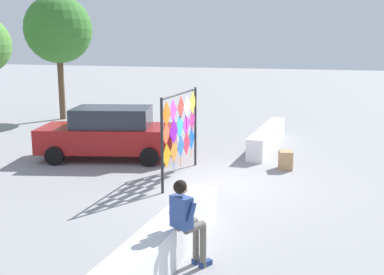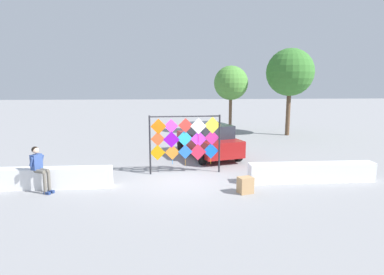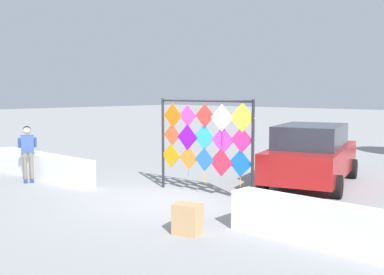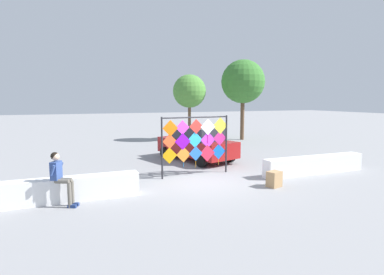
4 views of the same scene
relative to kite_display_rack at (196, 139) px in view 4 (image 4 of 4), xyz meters
The scene contains 9 objects.
ground 1.87m from the kite_display_rack, 101.84° to the right, with size 120.00×120.00×0.00m, color gray.
plaza_ledge_left 5.47m from the kite_display_rack, 162.78° to the right, with size 4.74×0.54×0.73m, color white.
plaza_ledge_right 5.02m from the kite_display_rack, 18.86° to the right, with size 4.74×0.54×0.73m, color white.
kite_display_rack is the anchor object (origin of this frame).
seated_vendor 5.46m from the kite_display_rack, 158.09° to the right, with size 0.76×0.65×1.58m.
parked_car 3.30m from the kite_display_rack, 66.34° to the left, with size 3.01×4.67×1.68m.
cardboard_box_large 3.43m from the kite_display_rack, 54.55° to the right, with size 0.47×0.37×0.55m, color tan.
tree_far_right 12.31m from the kite_display_rack, 49.96° to the left, with size 3.25×3.25×6.00m.
tree_broadleaf 11.24m from the kite_display_rack, 69.15° to the left, with size 2.43×2.43×4.86m.
Camera 4 is at (-4.69, -10.50, 3.06)m, focal length 29.84 mm.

